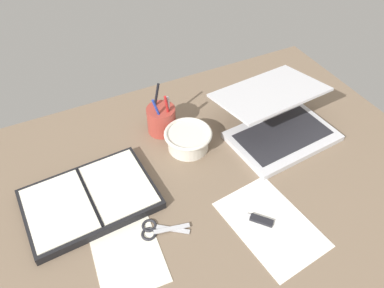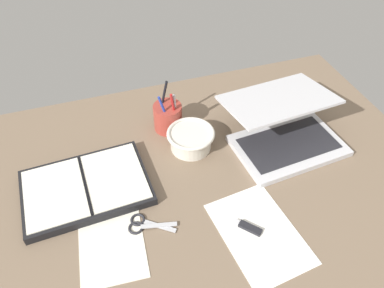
# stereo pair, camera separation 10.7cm
# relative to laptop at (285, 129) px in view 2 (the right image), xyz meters

# --- Properties ---
(desk_top) EXTENTS (1.40, 1.00, 0.02)m
(desk_top) POSITION_rel_laptop_xyz_m (-0.31, -0.08, -0.06)
(desk_top) COLOR #75604C
(desk_top) RESTS_ON ground
(laptop) EXTENTS (0.35, 0.33, 0.15)m
(laptop) POSITION_rel_laptop_xyz_m (0.00, 0.00, 0.00)
(laptop) COLOR silver
(laptop) RESTS_ON desk_top
(bowl) EXTENTS (0.15, 0.15, 0.06)m
(bowl) POSITION_rel_laptop_xyz_m (-0.28, 0.07, -0.02)
(bowl) COLOR silver
(bowl) RESTS_ON desk_top
(pen_cup) EXTENTS (0.09, 0.09, 0.16)m
(pen_cup) POSITION_rel_laptop_xyz_m (-0.32, 0.17, -0.00)
(pen_cup) COLOR #9E382D
(pen_cup) RESTS_ON desk_top
(planner) EXTENTS (0.35, 0.26, 0.03)m
(planner) POSITION_rel_laptop_xyz_m (-0.61, -0.01, -0.04)
(planner) COLOR black
(planner) RESTS_ON desk_top
(scissors) EXTENTS (0.12, 0.09, 0.01)m
(scissors) POSITION_rel_laptop_xyz_m (-0.49, -0.17, -0.05)
(scissors) COLOR #B7B7BC
(scissors) RESTS_ON desk_top
(paper_sheet_front) EXTENTS (0.21, 0.29, 0.00)m
(paper_sheet_front) POSITION_rel_laptop_xyz_m (-0.21, -0.28, -0.05)
(paper_sheet_front) COLOR white
(paper_sheet_front) RESTS_ON desk_top
(paper_sheet_beside_planner) EXTENTS (0.18, 0.27, 0.00)m
(paper_sheet_beside_planner) POSITION_rel_laptop_xyz_m (-0.57, -0.18, -0.05)
(paper_sheet_beside_planner) COLOR silver
(paper_sheet_beside_planner) RESTS_ON desk_top
(usb_drive) EXTENTS (0.06, 0.06, 0.01)m
(usb_drive) POSITION_rel_laptop_xyz_m (-0.23, -0.26, -0.05)
(usb_drive) COLOR black
(usb_drive) RESTS_ON desk_top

